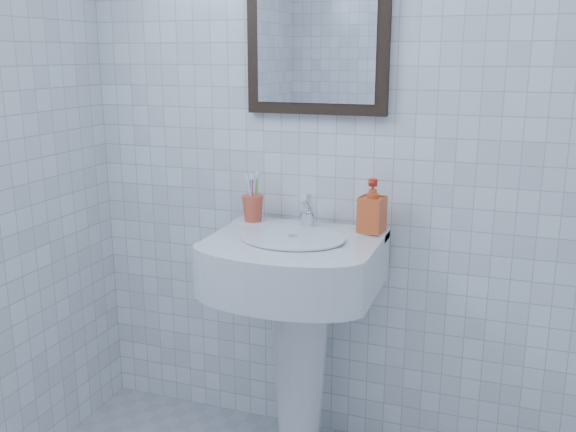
% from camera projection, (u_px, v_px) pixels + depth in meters
% --- Properties ---
extents(wall_back, '(2.20, 0.02, 2.50)m').
position_uv_depth(wall_back, '(376.00, 113.00, 2.19)').
color(wall_back, silver).
rests_on(wall_back, ground).
extents(washbasin, '(0.56, 0.41, 0.86)m').
position_uv_depth(washbasin, '(298.00, 311.00, 2.23)').
color(washbasin, silver).
rests_on(washbasin, ground).
extents(faucet, '(0.05, 0.11, 0.12)m').
position_uv_depth(faucet, '(307.00, 213.00, 2.24)').
color(faucet, silver).
rests_on(faucet, washbasin).
extents(toothbrush_cup, '(0.09, 0.09, 0.09)m').
position_uv_depth(toothbrush_cup, '(253.00, 208.00, 2.32)').
color(toothbrush_cup, '#CA4B32').
rests_on(toothbrush_cup, washbasin).
extents(soap_dispenser, '(0.09, 0.09, 0.18)m').
position_uv_depth(soap_dispenser, '(372.00, 206.00, 2.17)').
color(soap_dispenser, red).
rests_on(soap_dispenser, washbasin).
extents(wall_mirror, '(0.50, 0.04, 0.62)m').
position_uv_depth(wall_mirror, '(317.00, 22.00, 2.17)').
color(wall_mirror, black).
rests_on(wall_mirror, wall_back).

